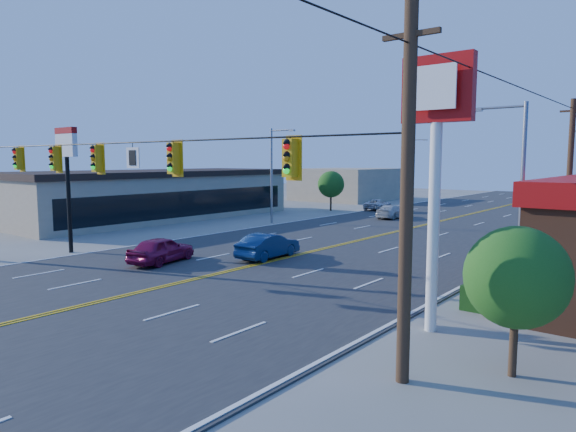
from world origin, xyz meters
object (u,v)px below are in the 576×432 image
Objects in this scene: kfc_pylon at (436,138)px; pizza_hut_sign at (67,163)px; car_silver at (378,205)px; signal_span at (113,173)px; car_white at (392,212)px; car_magenta at (161,251)px; car_blue at (268,247)px.

kfc_pylon is 1.24× the size of pizza_hut_sign.
signal_span is at bearing 95.80° from car_silver.
pizza_hut_sign is 28.36m from car_white.
car_silver is at bearing -94.43° from car_magenta.
kfc_pylon reaches higher than car_blue.
kfc_pylon reaches higher than car_silver.
pizza_hut_sign is at bearing 73.61° from car_white.
kfc_pylon is 31.74m from car_white.
car_silver is at bearing 87.09° from pizza_hut_sign.
car_magenta reaches higher than car_silver.
signal_span is 2.86× the size of kfc_pylon.
signal_span is at bearing -160.22° from kfc_pylon.
pizza_hut_sign reaches higher than car_blue.
pizza_hut_sign is 33.81m from car_silver.
car_white is (-4.30, 31.21, -4.28)m from signal_span.
car_magenta is at bearing 87.70° from car_white.
kfc_pylon reaches higher than car_white.
signal_span reaches higher than car_white.
car_white is at bearing 97.85° from signal_span.
car_white reaches higher than car_silver.
car_blue is (-0.58, 9.66, -4.21)m from signal_span.
car_silver is at bearing -76.57° from car_blue.
car_white is (-0.22, 25.96, -0.08)m from car_magenta.
signal_span is 6.07× the size of car_magenta.
car_silver is (-4.88, 6.24, -0.03)m from car_white.
signal_span is at bearing 89.67° from car_blue.
car_white is at bearing -102.94° from car_magenta.
pizza_hut_sign is at bearing 159.81° from signal_span.
car_blue reaches higher than car_silver.
signal_span is 5.90× the size of car_silver.
car_magenta is 0.96× the size of car_white.
car_blue reaches higher than car_white.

